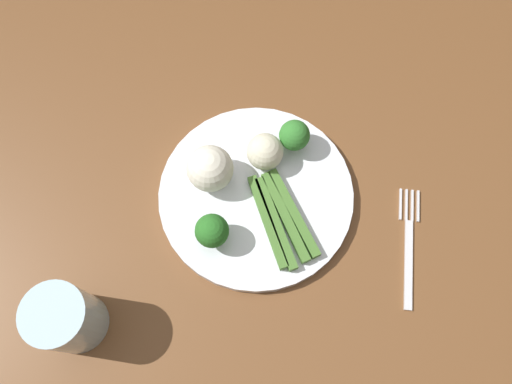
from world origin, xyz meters
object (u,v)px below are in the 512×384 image
at_px(fork, 409,245).
at_px(broccoli_right, 294,136).
at_px(cauliflower_near_center, 210,169).
at_px(water_glass, 66,319).
at_px(broccoli_back, 212,231).
at_px(cauliflower_left, 265,152).
at_px(asparagus_bundle, 281,218).
at_px(plate, 256,195).
at_px(dining_table, 240,239).

bearing_deg(fork, broccoli_right, 53.75).
bearing_deg(cauliflower_near_center, broccoli_right, 34.99).
height_order(broccoli_right, water_glass, water_glass).
height_order(broccoli_right, broccoli_back, broccoli_back).
xyz_separation_m(cauliflower_left, fork, (0.21, -0.08, -0.04)).
bearing_deg(cauliflower_left, water_glass, -125.52).
height_order(cauliflower_near_center, fork, cauliflower_near_center).
distance_m(asparagus_bundle, cauliflower_left, 0.09).
height_order(broccoli_right, cauliflower_left, broccoli_right).
xyz_separation_m(plate, broccoli_right, (0.04, 0.08, 0.04)).
bearing_deg(fork, asparagus_bundle, 86.23).
distance_m(asparagus_bundle, fork, 0.18).
bearing_deg(fork, plate, 78.00).
height_order(asparagus_bundle, fork, asparagus_bundle).
bearing_deg(cauliflower_left, asparagus_bundle, -65.61).
height_order(broccoli_back, cauliflower_near_center, cauliflower_near_center).
distance_m(plate, fork, 0.21).
xyz_separation_m(asparagus_bundle, water_glass, (-0.22, -0.18, 0.03)).
bearing_deg(cauliflower_near_center, cauliflower_left, 31.99).
bearing_deg(dining_table, broccoli_back, -126.59).
bearing_deg(water_glass, plate, 48.64).
distance_m(dining_table, cauliflower_left, 0.17).
relative_size(dining_table, broccoli_right, 25.26).
height_order(dining_table, plate, plate).
bearing_deg(cauliflower_left, broccoli_right, 40.12).
bearing_deg(plate, asparagus_bundle, -37.66).
xyz_separation_m(dining_table, cauliflower_left, (0.02, 0.09, 0.14)).
relative_size(cauliflower_left, fork, 0.30).
height_order(dining_table, broccoli_right, broccoli_right).
distance_m(cauliflower_near_center, water_glass, 0.25).
bearing_deg(broccoli_right, water_glass, -127.28).
relative_size(broccoli_right, water_glass, 0.53).
bearing_deg(cauliflower_left, dining_table, -101.94).
xyz_separation_m(broccoli_back, water_glass, (-0.14, -0.14, 0.00)).
distance_m(broccoli_right, broccoli_back, 0.17).
xyz_separation_m(broccoli_back, fork, (0.26, 0.04, -0.04)).
height_order(plate, cauliflower_near_center, cauliflower_near_center).
bearing_deg(plate, broccoli_right, 65.66).
bearing_deg(cauliflower_left, plate, -92.15).
relative_size(broccoli_back, cauliflower_left, 1.06).
height_order(fork, water_glass, water_glass).
distance_m(broccoli_back, cauliflower_left, 0.13).
relative_size(asparagus_bundle, cauliflower_near_center, 2.19).
distance_m(dining_table, asparagus_bundle, 0.13).
height_order(plate, water_glass, water_glass).
distance_m(fork, water_glass, 0.44).
distance_m(asparagus_bundle, cauliflower_near_center, 0.11).
xyz_separation_m(plate, asparagus_bundle, (0.04, -0.03, 0.01)).
bearing_deg(dining_table, cauliflower_left, 78.06).
relative_size(broccoli_right, cauliflower_left, 1.03).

